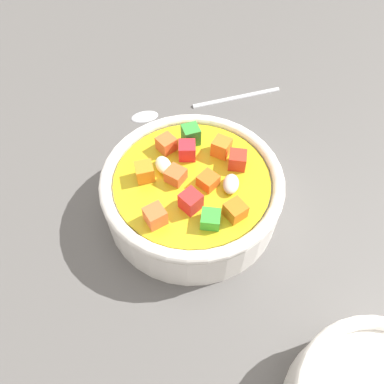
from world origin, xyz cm
name	(u,v)px	position (x,y,z in cm)	size (l,w,h in cm)	color
ground_plane	(192,212)	(0.00, 0.00, -1.00)	(140.00, 140.00, 2.00)	#565451
soup_bowl_main	(192,190)	(0.00, -0.01, 3.15)	(19.00, 19.00, 7.26)	white
spoon	(190,106)	(7.55, -15.29, 0.37)	(17.43, 16.19, 0.77)	silver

